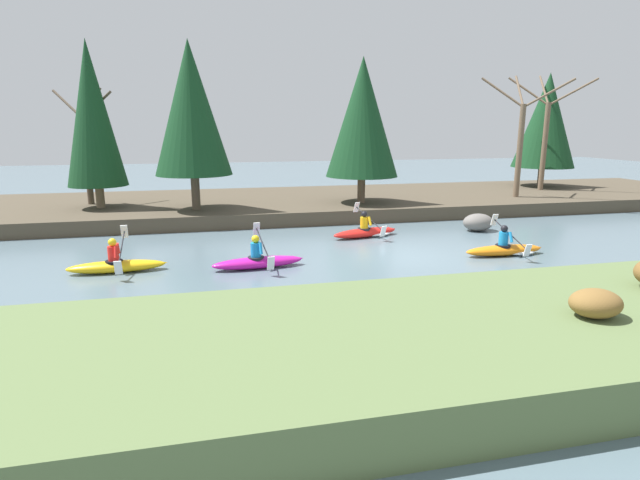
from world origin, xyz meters
name	(u,v)px	position (x,y,z in m)	size (l,w,h in m)	color
ground_plane	(401,255)	(0.00, 0.00, 0.00)	(90.00, 90.00, 0.00)	slate
riverbank_near	(553,331)	(0.00, -7.38, 0.41)	(44.00, 5.06, 0.83)	#5B7042
riverbank_far	(328,202)	(0.00, 9.87, 0.30)	(44.00, 9.16, 0.61)	#4C4233
conifer_tree_far_left	(92,114)	(-10.65, 8.61, 4.62)	(2.48, 2.48, 7.07)	#7A664C
conifer_tree_left	(191,109)	(-6.54, 7.18, 4.83)	(3.20, 3.20, 6.97)	brown
conifer_tree_mid_left	(363,118)	(1.01, 7.50, 4.50)	(3.33, 3.33, 6.56)	brown
conifer_tree_centre	(546,121)	(13.47, 11.35, 4.43)	(3.53, 3.53, 6.52)	brown
bare_tree_upstream	(87,149)	(-11.27, 9.92, 3.11)	(2.95, 2.91, 5.29)	brown
bare_tree_mid_upstream	(520,139)	(9.32, 7.65, 3.48)	(3.36, 3.32, 6.08)	brown
bare_tree_mid_downstream	(545,136)	(12.38, 9.87, 3.61)	(3.51, 3.47, 6.36)	brown
shrub_clump_nearest	(596,303)	(0.43, -7.82, 1.08)	(0.93, 0.77, 0.50)	brown
kayaker_lead	(507,249)	(3.38, -0.78, 0.20)	(2.77, 2.06, 1.20)	orange
kayaker_middle	(368,232)	(-0.18, 2.90, 0.20)	(2.78, 2.05, 1.20)	red
kayaker_trailing	(259,261)	(-4.70, -0.48, 0.22)	(2.79, 2.07, 1.20)	#C61999
kayaker_far_back	(117,265)	(-8.72, 0.01, 0.22)	(2.78, 2.07, 1.20)	yellow
boulder_midstream	(478,222)	(4.50, 2.96, 0.35)	(1.23, 0.96, 0.70)	slate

